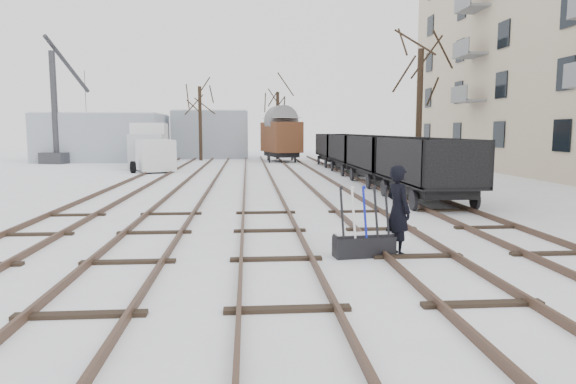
# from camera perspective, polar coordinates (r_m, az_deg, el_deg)

# --- Properties ---
(ground) EXTENTS (120.00, 120.00, 0.00)m
(ground) POSITION_cam_1_polar(r_m,az_deg,el_deg) (10.69, -1.33, -7.61)
(ground) COLOR white
(ground) RESTS_ON ground
(tracks) EXTENTS (13.90, 52.00, 0.16)m
(tracks) POSITION_cam_1_polar(r_m,az_deg,el_deg) (24.16, -3.15, 0.72)
(tracks) COLOR black
(tracks) RESTS_ON ground
(shed_left) EXTENTS (10.00, 8.00, 4.10)m
(shed_left) POSITION_cam_1_polar(r_m,az_deg,el_deg) (47.98, -19.66, 5.78)
(shed_left) COLOR #98A0AB
(shed_left) RESTS_ON ground
(shed_right) EXTENTS (7.00, 6.00, 4.50)m
(shed_right) POSITION_cam_1_polar(r_m,az_deg,el_deg) (50.45, -8.49, 6.37)
(shed_right) COLOR #98A0AB
(shed_right) RESTS_ON ground
(ground_frame) EXTENTS (1.34, 0.58, 1.49)m
(ground_frame) POSITION_cam_1_polar(r_m,az_deg,el_deg) (11.07, 8.44, -5.67)
(ground_frame) COLOR black
(ground_frame) RESTS_ON ground
(worker) EXTENTS (0.67, 0.82, 1.94)m
(worker) POSITION_cam_1_polar(r_m,az_deg,el_deg) (11.23, 12.13, -2.01)
(worker) COLOR black
(worker) RESTS_ON ground
(freight_wagon_a) EXTENTS (2.32, 5.80, 2.37)m
(freight_wagon_a) POSITION_cam_1_polar(r_m,az_deg,el_deg) (19.63, 15.05, 1.49)
(freight_wagon_a) COLOR black
(freight_wagon_a) RESTS_ON ground
(freight_wagon_b) EXTENTS (2.32, 5.80, 2.37)m
(freight_wagon_b) POSITION_cam_1_polar(r_m,az_deg,el_deg) (25.73, 10.29, 2.86)
(freight_wagon_b) COLOR black
(freight_wagon_b) RESTS_ON ground
(freight_wagon_c) EXTENTS (2.32, 5.80, 2.37)m
(freight_wagon_c) POSITION_cam_1_polar(r_m,az_deg,el_deg) (31.94, 7.36, 3.69)
(freight_wagon_c) COLOR black
(freight_wagon_c) RESTS_ON ground
(freight_wagon_d) EXTENTS (2.32, 5.80, 2.37)m
(freight_wagon_d) POSITION_cam_1_polar(r_m,az_deg,el_deg) (38.22, 5.38, 4.24)
(freight_wagon_d) COLOR black
(freight_wagon_d) RESTS_ON ground
(box_van_wagon) EXTENTS (3.62, 5.28, 3.67)m
(box_van_wagon) POSITION_cam_1_polar(r_m,az_deg,el_deg) (43.64, -0.77, 6.22)
(box_van_wagon) COLOR black
(box_van_wagon) RESTS_ON ground
(lorry) EXTENTS (2.73, 7.11, 3.16)m
(lorry) POSITION_cam_1_polar(r_m,az_deg,el_deg) (38.26, -15.14, 5.11)
(lorry) COLOR black
(lorry) RESTS_ON ground
(panel_van) EXTENTS (3.58, 5.08, 2.06)m
(panel_van) POSITION_cam_1_polar(r_m,az_deg,el_deg) (34.58, -14.81, 4.03)
(panel_van) COLOR silver
(panel_van) RESTS_ON ground
(crane) EXTENTS (2.46, 5.96, 9.98)m
(crane) POSITION_cam_1_polar(r_m,az_deg,el_deg) (45.29, -24.30, 6.25)
(crane) COLOR #2E2F34
(crane) RESTS_ON ground
(tree_near) EXTENTS (0.30, 0.30, 6.71)m
(tree_near) POSITION_cam_1_polar(r_m,az_deg,el_deg) (27.11, 14.36, 8.13)
(tree_near) COLOR black
(tree_near) RESTS_ON ground
(tree_far_left) EXTENTS (0.30, 0.30, 6.41)m
(tree_far_left) POSITION_cam_1_polar(r_m,az_deg,el_deg) (45.74, -9.72, 7.49)
(tree_far_left) COLOR black
(tree_far_left) RESTS_ON ground
(tree_far_right) EXTENTS (0.30, 0.30, 6.08)m
(tree_far_right) POSITION_cam_1_polar(r_m,az_deg,el_deg) (47.14, -1.15, 7.37)
(tree_far_right) COLOR black
(tree_far_right) RESTS_ON ground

